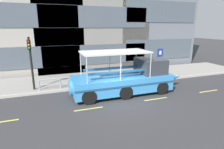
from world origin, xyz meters
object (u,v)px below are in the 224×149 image
at_px(traffic_light_pole, 31,59).
at_px(duck_tour_boat, 128,79).
at_px(pedestrian_near_bow, 144,67).
at_px(parking_sign, 160,58).

xyz_separation_m(traffic_light_pole, duck_tour_boat, (6.84, -2.52, -1.54)).
relative_size(traffic_light_pole, pedestrian_near_bow, 2.63).
bearing_deg(pedestrian_near_bow, duck_tour_boat, -134.13).
height_order(duck_tour_boat, pedestrian_near_bow, duck_tour_boat).
relative_size(parking_sign, pedestrian_near_bow, 1.79).
bearing_deg(pedestrian_near_bow, parking_sign, -24.66).
bearing_deg(duck_tour_boat, pedestrian_near_bow, 45.87).
bearing_deg(duck_tour_boat, parking_sign, 29.99).
height_order(traffic_light_pole, duck_tour_boat, traffic_light_pole).
xyz_separation_m(parking_sign, pedestrian_near_bow, (-1.34, 0.62, -0.94)).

